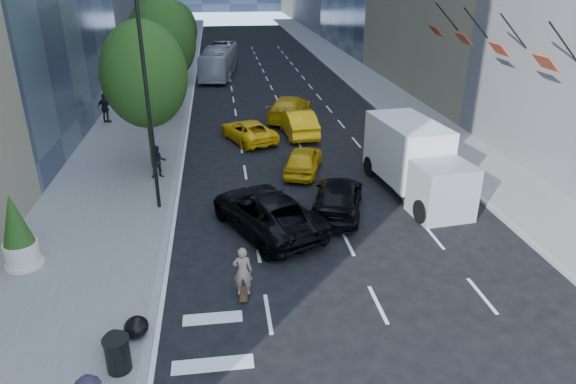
{
  "coord_description": "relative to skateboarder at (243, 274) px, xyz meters",
  "views": [
    {
      "loc": [
        -3.64,
        -16.92,
        9.83
      ],
      "look_at": [
        -1.12,
        1.56,
        1.6
      ],
      "focal_mm": 32.0,
      "sensor_mm": 36.0,
      "label": 1
    }
  ],
  "objects": [
    {
      "name": "trash_can",
      "position": [
        -3.4,
        -3.0,
        -0.22
      ],
      "size": [
        0.64,
        0.64,
        0.95
      ],
      "primitive_type": "cylinder",
      "color": "black",
      "rests_on": "sidewalk_left"
    },
    {
      "name": "tree_far",
      "position": [
        -4.0,
        35.0,
        3.78
      ],
      "size": [
        3.9,
        3.9,
        6.92
      ],
      "color": "#302512",
      "rests_on": "sidewalk_left"
    },
    {
      "name": "traffic_signal",
      "position": [
        -3.2,
        43.0,
        3.39
      ],
      "size": [
        2.48,
        0.53,
        5.2
      ],
      "color": "black",
      "rests_on": "sidewalk_left"
    },
    {
      "name": "tree_mid",
      "position": [
        -4.0,
        22.0,
        4.47
      ],
      "size": [
        4.5,
        4.5,
        7.99
      ],
      "color": "#302512",
      "rests_on": "sidewalk_left"
    },
    {
      "name": "taxi_b",
      "position": [
        4.4,
        17.0,
        -0.04
      ],
      "size": [
        2.05,
        5.04,
        1.63
      ],
      "primitive_type": "imported",
      "rotation": [
        0.0,
        0.0,
        3.21
      ],
      "color": "#FFB80D",
      "rests_on": "ground"
    },
    {
      "name": "garbage_bags",
      "position": [
        -3.35,
        -1.87,
        -0.42
      ],
      "size": [
        1.2,
        1.16,
        0.6
      ],
      "color": "black",
      "rests_on": "sidewalk_left"
    },
    {
      "name": "taxi_a",
      "position": [
        3.7,
        10.55,
        -0.15
      ],
      "size": [
        2.82,
        4.39,
        1.39
      ],
      "primitive_type": "imported",
      "rotation": [
        0.0,
        0.0,
        2.83
      ],
      "color": "#D9A50B",
      "rests_on": "ground"
    },
    {
      "name": "black_sedan_lincoln",
      "position": [
        1.2,
        4.54,
        -0.03
      ],
      "size": [
        4.89,
        6.46,
        1.63
      ],
      "primitive_type": "imported",
      "rotation": [
        0.0,
        0.0,
        3.57
      ],
      "color": "black",
      "rests_on": "ground"
    },
    {
      "name": "tree_near",
      "position": [
        -4.0,
        12.0,
        4.12
      ],
      "size": [
        4.2,
        4.2,
        7.46
      ],
      "color": "#302512",
      "rests_on": "sidewalk_left"
    },
    {
      "name": "box_truck",
      "position": [
        8.37,
        7.3,
        0.79
      ],
      "size": [
        3.21,
        6.98,
        3.22
      ],
      "rotation": [
        0.0,
        0.0,
        0.12
      ],
      "color": "silver",
      "rests_on": "ground"
    },
    {
      "name": "planter_shrub",
      "position": [
        -7.56,
        2.71,
        0.6
      ],
      "size": [
        1.14,
        1.14,
        2.74
      ],
      "color": "beige",
      "rests_on": "sidewalk_left"
    },
    {
      "name": "facade_flags",
      "position": [
        13.84,
        13.0,
        5.34
      ],
      "size": [
        1.85,
        13.3,
        2.05
      ],
      "color": "black",
      "rests_on": "ground"
    },
    {
      "name": "skateboarder",
      "position": [
        0.0,
        0.0,
        0.0
      ],
      "size": [
        0.65,
        0.45,
        1.7
      ],
      "primitive_type": "imported",
      "rotation": [
        0.0,
        0.0,
        3.08
      ],
      "color": "#897055",
      "rests_on": "ground"
    },
    {
      "name": "sidewalk_left",
      "position": [
        -5.8,
        33.0,
        -0.77
      ],
      "size": [
        6.0,
        120.0,
        0.15
      ],
      "primitive_type": "cube",
      "color": "slate",
      "rests_on": "ground"
    },
    {
      "name": "black_sedan_mercedes",
      "position": [
        4.4,
        5.67,
        -0.14
      ],
      "size": [
        3.36,
        5.29,
        1.43
      ],
      "primitive_type": "imported",
      "rotation": [
        0.0,
        0.0,
        2.84
      ],
      "color": "black",
      "rests_on": "ground"
    },
    {
      "name": "pedestrian_b",
      "position": [
        -8.0,
        21.0,
        0.29
      ],
      "size": [
        1.26,
        0.92,
        1.98
      ],
      "primitive_type": "imported",
      "rotation": [
        0.0,
        0.0,
        2.72
      ],
      "color": "black",
      "rests_on": "sidewalk_left"
    },
    {
      "name": "pedestrian_a",
      "position": [
        -3.6,
        10.47,
        0.13
      ],
      "size": [
        0.94,
        0.82,
        1.67
      ],
      "primitive_type": "imported",
      "rotation": [
        0.0,
        0.0,
        0.26
      ],
      "color": "black",
      "rests_on": "sidewalk_left"
    },
    {
      "name": "lamp_near",
      "position": [
        -3.12,
        7.0,
        4.96
      ],
      "size": [
        2.13,
        0.22,
        10.0
      ],
      "color": "black",
      "rests_on": "sidewalk_left"
    },
    {
      "name": "sidewalk_right",
      "position": [
        13.2,
        33.0,
        -0.77
      ],
      "size": [
        4.0,
        120.0,
        0.15
      ],
      "primitive_type": "cube",
      "color": "slate",
      "rests_on": "ground"
    },
    {
      "name": "lamp_far",
      "position": [
        -3.12,
        25.0,
        4.96
      ],
      "size": [
        2.13,
        0.22,
        10.0
      ],
      "color": "black",
      "rests_on": "sidewalk_left"
    },
    {
      "name": "taxi_c",
      "position": [
        1.2,
        16.17,
        -0.2
      ],
      "size": [
        3.73,
        5.14,
        1.3
      ],
      "primitive_type": "imported",
      "rotation": [
        0.0,
        0.0,
        3.52
      ],
      "color": "yellow",
      "rests_on": "ground"
    },
    {
      "name": "ground",
      "position": [
        3.2,
        3.0,
        -0.85
      ],
      "size": [
        160.0,
        160.0,
        0.0
      ],
      "primitive_type": "plane",
      "color": "black",
      "rests_on": "ground"
    },
    {
      "name": "city_bus",
      "position": [
        -0.23,
        36.84,
        0.59
      ],
      "size": [
        3.95,
        10.59,
        2.88
      ],
      "primitive_type": "imported",
      "rotation": [
        0.0,
        0.0,
        -0.15
      ],
      "color": "silver",
      "rests_on": "ground"
    },
    {
      "name": "taxi_d",
      "position": [
        4.4,
        20.65,
        -0.03
      ],
      "size": [
        4.09,
        6.06,
        1.63
      ],
      "primitive_type": "imported",
      "rotation": [
        0.0,
        0.0,
        2.79
      ],
      "color": "#CE9C0A",
      "rests_on": "ground"
    }
  ]
}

